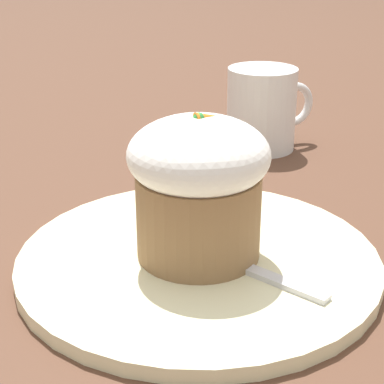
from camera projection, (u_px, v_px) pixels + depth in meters
ground_plane at (198, 267)px, 0.47m from camera, size 4.00×4.00×0.00m
dessert_plate at (198, 260)px, 0.47m from camera, size 0.27×0.27×0.01m
carrot_cake at (192, 184)px, 0.45m from camera, size 0.10×0.10×0.11m
spoon at (239, 264)px, 0.45m from camera, size 0.06×0.10×0.01m
coffee_cup at (263, 109)px, 0.71m from camera, size 0.11×0.08×0.09m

